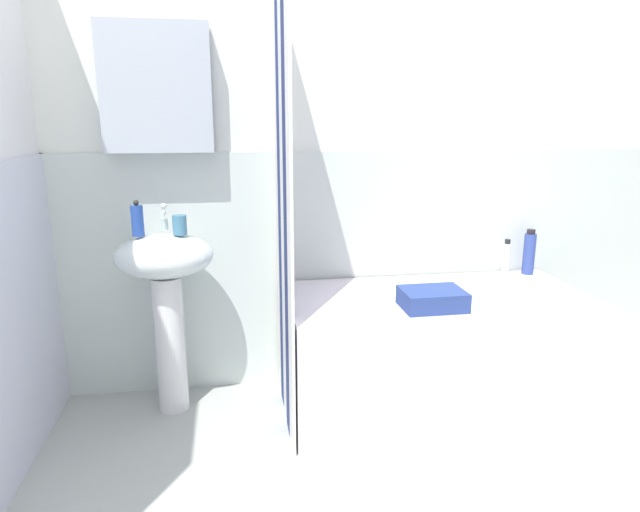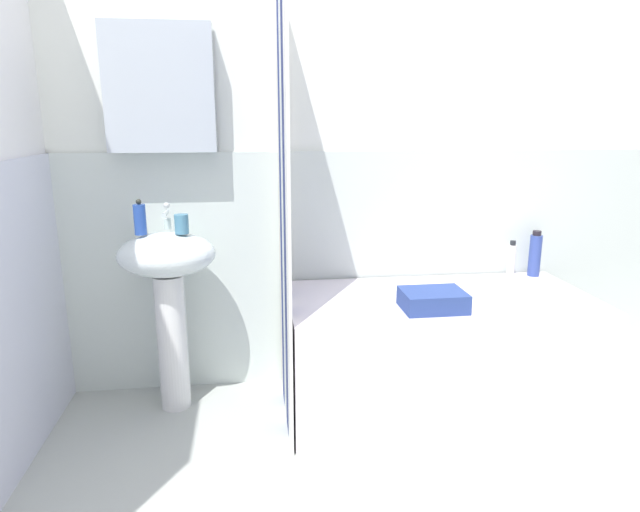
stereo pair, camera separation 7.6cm
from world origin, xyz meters
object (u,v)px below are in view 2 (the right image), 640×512
object	(u,v)px
toothbrush_cup	(182,224)
bathtub	(437,352)
shampoo_bottle	(512,259)
sink	(168,282)
towel_folded	(433,300)
soap_dispenser	(140,219)
lotion_bottle	(535,254)

from	to	relation	value
toothbrush_cup	bathtub	bearing A→B (deg)	-6.21
bathtub	shampoo_bottle	world-z (taller)	shampoo_bottle
sink	toothbrush_cup	distance (m)	0.28
bathtub	towel_folded	world-z (taller)	towel_folded
soap_dispenser	towel_folded	bearing A→B (deg)	-13.39
sink	soap_dispenser	distance (m)	0.32
towel_folded	bathtub	bearing A→B (deg)	61.86
soap_dispenser	sink	bearing A→B (deg)	11.49
towel_folded	lotion_bottle	bearing A→B (deg)	32.62
sink	lotion_bottle	size ratio (longest dim) A/B	3.58
towel_folded	shampoo_bottle	bearing A→B (deg)	38.51
lotion_bottle	towel_folded	size ratio (longest dim) A/B	0.89
sink	toothbrush_cup	bearing A→B (deg)	-14.28
bathtub	soap_dispenser	bearing A→B (deg)	174.63
toothbrush_cup	shampoo_bottle	bearing A→B (deg)	5.49
bathtub	towel_folded	distance (m)	0.37
shampoo_bottle	soap_dispenser	bearing A→B (deg)	-175.03
sink	soap_dispenser	world-z (taller)	soap_dispenser
toothbrush_cup	shampoo_bottle	world-z (taller)	toothbrush_cup
lotion_bottle	shampoo_bottle	xyz separation A→B (m)	(-0.12, 0.01, -0.03)
bathtub	shampoo_bottle	distance (m)	0.67
toothbrush_cup	towel_folded	xyz separation A→B (m)	(1.07, -0.30, -0.30)
bathtub	lotion_bottle	world-z (taller)	lotion_bottle
sink	soap_dispenser	bearing A→B (deg)	-168.51
toothbrush_cup	shampoo_bottle	size ratio (longest dim) A/B	0.46
soap_dispenser	towel_folded	xyz separation A→B (m)	(1.25, -0.30, -0.33)
lotion_bottle	towel_folded	world-z (taller)	lotion_bottle
sink	shampoo_bottle	bearing A→B (deg)	4.59
sink	toothbrush_cup	xyz separation A→B (m)	(0.08, -0.02, 0.27)
toothbrush_cup	lotion_bottle	world-z (taller)	toothbrush_cup
shampoo_bottle	bathtub	bearing A→B (deg)	-149.40
soap_dispenser	toothbrush_cup	world-z (taller)	soap_dispenser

